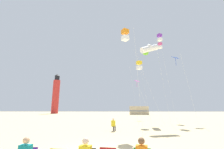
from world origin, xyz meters
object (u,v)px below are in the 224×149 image
at_px(kite_box_orange, 125,35).
at_px(rv_van_tan, 139,110).
at_px(kite_box_gold, 139,65).
at_px(kite_tube_lime, 145,53).
at_px(kite_diamond_magenta, 137,82).
at_px(lighthouse_distant, 56,95).
at_px(kite_flyer_standing, 114,124).
at_px(kite_box_rainbow, 160,46).
at_px(kite_tube_white, 149,48).
at_px(kite_box_violet, 160,38).
at_px(kite_diamond_blue, 176,60).

relative_size(kite_box_orange, rv_van_tan, 1.49).
distance_m(kite_box_gold, kite_tube_lime, 3.39).
xyz_separation_m(kite_diamond_magenta, lighthouse_distant, (-29.85, 34.03, 0.71)).
bearing_deg(kite_diamond_magenta, kite_box_gold, -95.82).
distance_m(kite_flyer_standing, kite_box_rainbow, 20.73).
bearing_deg(kite_tube_lime, kite_tube_white, -95.17).
relative_size(kite_box_orange, lighthouse_distant, 0.59).
bearing_deg(kite_diamond_magenta, kite_box_violet, -67.77).
distance_m(kite_box_gold, lighthouse_distant, 52.61).
relative_size(kite_flyer_standing, kite_box_violet, 0.08).
distance_m(kite_box_gold, kite_box_violet, 7.30).
height_order(kite_tube_white, kite_box_violet, kite_box_violet).
relative_size(kite_diamond_blue, rv_van_tan, 1.47).
bearing_deg(kite_tube_lime, lighthouse_distant, 125.55).
relative_size(kite_tube_white, kite_box_violet, 0.71).
bearing_deg(kite_box_orange, kite_box_rainbow, 60.93).
bearing_deg(kite_box_rainbow, kite_box_violet, -106.84).
bearing_deg(kite_box_violet, kite_diamond_magenta, 112.23).
bearing_deg(lighthouse_distant, kite_tube_white, -57.57).
bearing_deg(kite_box_gold, kite_box_violet, 35.81).
height_order(kite_box_gold, kite_tube_white, kite_tube_white).
height_order(kite_tube_white, kite_box_rainbow, kite_box_rainbow).
relative_size(kite_box_gold, kite_diamond_magenta, 1.10).
height_order(kite_diamond_blue, kite_tube_white, kite_tube_white).
distance_m(kite_box_violet, kite_box_rainbow, 5.06).
height_order(kite_box_violet, lighthouse_distant, lighthouse_distant).
xyz_separation_m(kite_flyer_standing, kite_diamond_blue, (9.30, 7.47, 8.47)).
bearing_deg(kite_tube_white, kite_box_gold, 107.96).
bearing_deg(kite_tube_lime, kite_diamond_magenta, 92.09).
bearing_deg(kite_diamond_blue, kite_tube_lime, -179.48).
distance_m(kite_flyer_standing, kite_diamond_magenta, 17.46).
distance_m(kite_diamond_magenta, lighthouse_distant, 45.27).
height_order(kite_box_rainbow, lighthouse_distant, lighthouse_distant).
height_order(kite_diamond_magenta, kite_diamond_blue, kite_diamond_blue).
distance_m(kite_box_rainbow, lighthouse_distant, 50.30).
bearing_deg(lighthouse_distant, kite_tube_lime, -54.45).
distance_m(kite_flyer_standing, lighthouse_distant, 56.21).
xyz_separation_m(kite_tube_white, lighthouse_distant, (-29.73, 46.78, -1.27)).
distance_m(kite_diamond_magenta, kite_box_orange, 16.48).
height_order(kite_box_violet, rv_van_tan, kite_box_violet).
distance_m(kite_box_gold, kite_diamond_magenta, 10.06).
bearing_deg(kite_flyer_standing, kite_box_violet, -117.64).
xyz_separation_m(kite_box_gold, kite_diamond_blue, (5.88, 1.87, 1.30)).
relative_size(kite_box_gold, rv_van_tan, 1.27).
bearing_deg(lighthouse_distant, kite_box_violet, -51.48).
bearing_deg(kite_diamond_blue, kite_box_orange, -135.67).
xyz_separation_m(kite_box_orange, kite_box_rainbow, (7.61, 13.69, 4.66)).
bearing_deg(kite_diamond_blue, kite_box_gold, -162.35).
bearing_deg(lighthouse_distant, kite_box_rainbow, -46.74).
relative_size(kite_box_gold, lighthouse_distant, 0.50).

